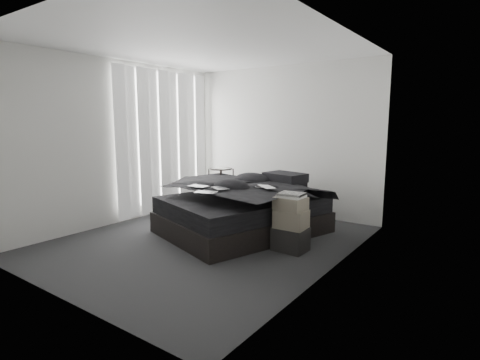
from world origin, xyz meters
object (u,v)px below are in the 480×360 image
Objects in this scene: side_stand at (221,189)px; laptop at (263,182)px; bed at (242,222)px; box_lower at (290,239)px.

laptop is at bearing -33.22° from side_stand.
bed is at bearing -39.35° from side_stand.
bed is 6.24× the size of laptop.
box_lower reaches higher than bed.
laptop is 1.90m from side_stand.
side_stand is 2.47m from box_lower.
laptop reaches higher than side_stand.
laptop is 0.46× the size of side_stand.
bed is 1.02m from box_lower.
laptop is 0.90m from box_lower.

